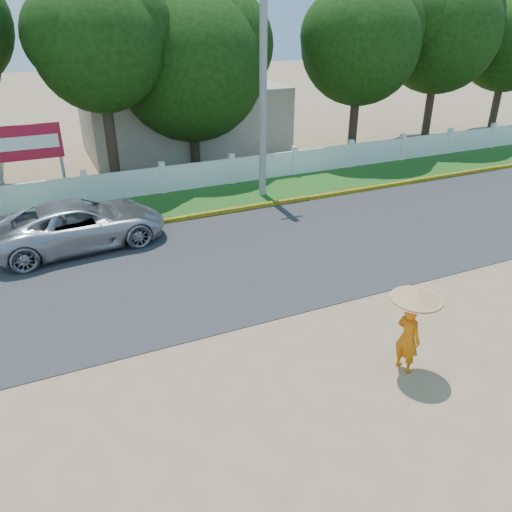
{
  "coord_description": "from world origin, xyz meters",
  "views": [
    {
      "loc": [
        -4.51,
        -8.04,
        6.79
      ],
      "look_at": [
        0.0,
        2.0,
        1.3
      ],
      "focal_mm": 35.0,
      "sensor_mm": 36.0,
      "label": 1
    }
  ],
  "objects": [
    {
      "name": "building_near",
      "position": [
        3.0,
        18.0,
        1.6
      ],
      "size": [
        10.0,
        6.0,
        3.2
      ],
      "primitive_type": "cube",
      "color": "#B7AD99",
      "rests_on": "ground"
    },
    {
      "name": "tree_row",
      "position": [
        4.11,
        14.27,
        5.08
      ],
      "size": [
        39.59,
        7.5,
        8.7
      ],
      "color": "#473828",
      "rests_on": "ground"
    },
    {
      "name": "vehicle",
      "position": [
        -3.63,
        7.33,
        0.73
      ],
      "size": [
        5.43,
        2.89,
        1.45
      ],
      "primitive_type": "imported",
      "rotation": [
        0.0,
        0.0,
        1.67
      ],
      "color": "#ADAEB5",
      "rests_on": "ground"
    },
    {
      "name": "ground",
      "position": [
        0.0,
        0.0,
        0.0
      ],
      "size": [
        120.0,
        120.0,
        0.0
      ],
      "primitive_type": "plane",
      "color": "#9E8460",
      "rests_on": "ground"
    },
    {
      "name": "utility_pole",
      "position": [
        3.58,
        9.34,
        4.12
      ],
      "size": [
        0.28,
        0.28,
        8.24
      ],
      "primitive_type": "cylinder",
      "color": "gray",
      "rests_on": "ground"
    },
    {
      "name": "road",
      "position": [
        0.0,
        4.5,
        0.01
      ],
      "size": [
        60.0,
        7.0,
        0.02
      ],
      "primitive_type": "cube",
      "color": "#38383A",
      "rests_on": "ground"
    },
    {
      "name": "monk_with_parasol",
      "position": [
        1.75,
        -1.71,
        1.25
      ],
      "size": [
        1.06,
        1.06,
        1.92
      ],
      "color": "#D5650B",
      "rests_on": "ground"
    },
    {
      "name": "grass_verge",
      "position": [
        0.0,
        9.75,
        0.01
      ],
      "size": [
        60.0,
        3.5,
        0.03
      ],
      "primitive_type": "cube",
      "color": "#2D601E",
      "rests_on": "ground"
    },
    {
      "name": "billboard",
      "position": [
        -4.74,
        12.3,
        2.14
      ],
      "size": [
        2.5,
        0.13,
        2.95
      ],
      "color": "gray",
      "rests_on": "ground"
    },
    {
      "name": "fence",
      "position": [
        0.0,
        11.2,
        0.55
      ],
      "size": [
        40.0,
        0.1,
        1.1
      ],
      "primitive_type": "cube",
      "color": "silver",
      "rests_on": "ground"
    },
    {
      "name": "curb",
      "position": [
        0.0,
        8.05,
        0.08
      ],
      "size": [
        40.0,
        0.18,
        0.16
      ],
      "primitive_type": "cube",
      "color": "yellow",
      "rests_on": "ground"
    }
  ]
}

